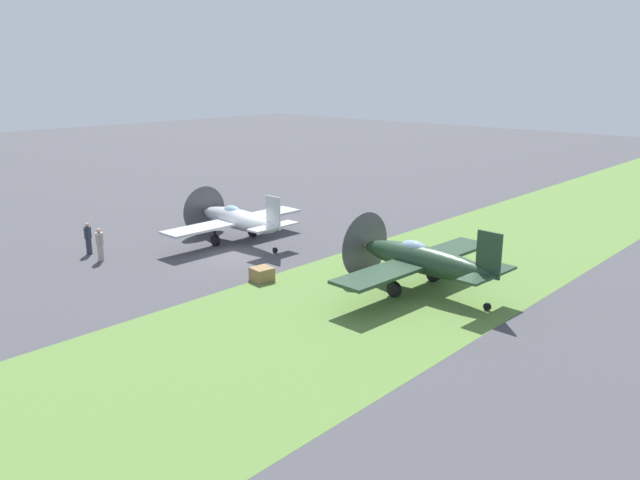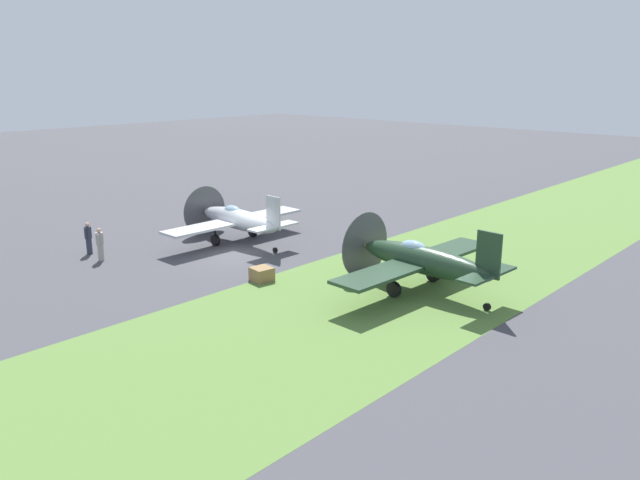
% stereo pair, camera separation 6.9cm
% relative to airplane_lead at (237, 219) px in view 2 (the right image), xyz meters
% --- Properties ---
extents(ground_plane, '(160.00, 160.00, 0.00)m').
position_rel_airplane_lead_xyz_m(ground_plane, '(-1.66, -1.59, -1.36)').
color(ground_plane, '#424247').
extents(grass_verge, '(120.00, 11.00, 0.01)m').
position_rel_airplane_lead_xyz_m(grass_verge, '(-1.66, -11.31, -1.35)').
color(grass_verge, '#567A38').
rests_on(grass_verge, ground).
extents(airplane_lead, '(9.04, 7.18, 3.24)m').
position_rel_airplane_lead_xyz_m(airplane_lead, '(0.00, 0.00, 0.00)').
color(airplane_lead, '#B2B7BC').
rests_on(airplane_lead, ground).
extents(airplane_wingman, '(9.71, 7.69, 3.47)m').
position_rel_airplane_lead_xyz_m(airplane_wingman, '(0.18, -12.33, 0.10)').
color(airplane_wingman, '#233D28').
rests_on(airplane_wingman, ground).
extents(ground_crew_chief, '(0.45, 0.50, 1.73)m').
position_rel_airplane_lead_xyz_m(ground_crew_chief, '(-7.15, 2.44, -0.44)').
color(ground_crew_chief, '#9E998E').
rests_on(ground_crew_chief, ground).
extents(ground_crew_mechanic, '(0.53, 0.41, 1.73)m').
position_rel_airplane_lead_xyz_m(ground_crew_mechanic, '(-6.94, 4.05, -0.44)').
color(ground_crew_mechanic, '#2D3342').
rests_on(ground_crew_mechanic, ground).
extents(supply_crate, '(1.02, 1.02, 0.64)m').
position_rel_airplane_lead_xyz_m(supply_crate, '(-3.68, -6.08, -1.04)').
color(supply_crate, olive).
rests_on(supply_crate, ground).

